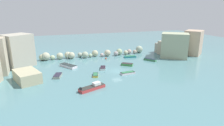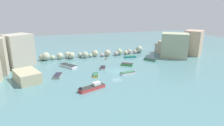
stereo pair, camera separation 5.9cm
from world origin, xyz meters
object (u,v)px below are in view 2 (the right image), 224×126
Objects in this scene: moored_boat_0 at (68,66)px; moored_boat_1 at (95,75)px; moored_boat_2 at (127,64)px; moored_boat_8 at (103,68)px; moored_boat_4 at (58,76)px; moored_boat_6 at (130,57)px; channel_buoy at (106,58)px; moored_boat_7 at (150,60)px; moored_boat_3 at (128,73)px; moored_boat_5 at (92,87)px.

moored_boat_0 reaches higher than moored_boat_1.
moored_boat_2 is 1.05× the size of moored_boat_8.
moored_boat_0 is 1.57× the size of moored_boat_4.
moored_boat_0 reaches higher than moored_boat_4.
moored_boat_1 is 0.75× the size of moored_boat_6.
moored_boat_0 is 10.14m from moored_boat_8.
channel_buoy is 8.44m from moored_boat_6.
channel_buoy is at bearing 175.62° from moored_boat_8.
moored_boat_3 is at bearing -84.42° from moored_boat_7.
moored_boat_0 reaches higher than moored_boat_3.
moored_boat_0 reaches higher than channel_buoy.
moored_boat_6 is at bearing -47.64° from moored_boat_4.
moored_boat_0 is at bearing -102.39° from moored_boat_8.
moored_boat_1 is at bearing -131.93° from moored_boat_6.
moored_boat_0 is at bearing -158.71° from channel_buoy.
moored_boat_1 is at bearing -116.18° from channel_buoy.
moored_boat_1 is 0.90× the size of moored_boat_2.
moored_boat_1 is at bearing 65.49° from moored_boat_2.
moored_boat_0 is at bearing -126.40° from moored_boat_7.
moored_boat_3 is at bearing 55.68° from moored_boat_8.
moored_boat_1 is (5.53, -9.69, -0.12)m from moored_boat_0.
moored_boat_0 reaches higher than moored_boat_8.
moored_boat_5 is at bearing 25.92° from moored_boat_3.
moored_boat_1 is 0.94× the size of moored_boat_8.
moored_boat_1 is at bearing -87.40° from moored_boat_4.
moored_boat_2 is 20.12m from moored_boat_4.
moored_boat_7 is at bearing -61.66° from moored_boat_4.
moored_boat_2 is 0.88× the size of moored_boat_7.
moored_boat_6 reaches higher than channel_buoy.
moored_boat_1 is at bearing -14.32° from moored_boat_3.
moored_boat_6 is 7.27m from moored_boat_7.
moored_boat_5 is at bearing -113.52° from channel_buoy.
channel_buoy is 0.09× the size of moored_boat_5.
moored_boat_5 reaches higher than moored_boat_3.
moored_boat_8 reaches higher than channel_buoy.
moored_boat_7 is at bearing -126.56° from moored_boat_2.
moored_boat_3 is at bearing -110.12° from moored_boat_6.
moored_boat_2 is 7.61m from moored_boat_3.
moored_boat_5 reaches higher than moored_boat_1.
channel_buoy is at bearing 169.81° from moored_boat_1.
moored_boat_2 is at bearing -113.28° from moored_boat_6.
moored_boat_4 is 1.09× the size of moored_boat_8.
moored_boat_8 is (12.15, 2.54, -0.04)m from moored_boat_4.
moored_boat_3 reaches higher than moored_boat_1.
moored_boat_5 is (-10.60, -6.41, 0.16)m from moored_boat_3.
moored_boat_0 is at bearing 24.31° from moored_boat_2.
moored_boat_5 is 1.74× the size of moored_boat_8.
moored_boat_0 is 21.62m from moored_boat_6.
moored_boat_2 is at bearing -67.22° from channel_buoy.
moored_boat_5 is at bearing -130.98° from moored_boat_4.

